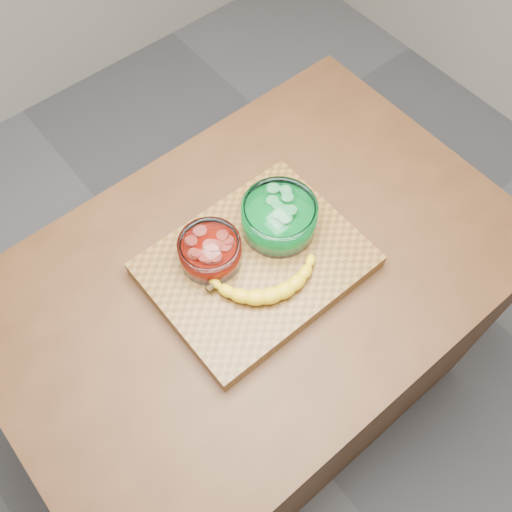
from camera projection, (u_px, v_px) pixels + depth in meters
ground at (256, 389)px, 2.05m from camera, size 3.50×3.50×0.00m
counter at (256, 343)px, 1.66m from camera, size 1.20×0.80×0.90m
cutting_board at (256, 265)px, 1.25m from camera, size 0.45×0.35×0.04m
bowl_red at (210, 251)px, 1.21m from camera, size 0.13×0.13×0.06m
bowl_green at (279, 218)px, 1.24m from camera, size 0.17×0.17×0.08m
banana at (266, 275)px, 1.20m from camera, size 0.25×0.17×0.04m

